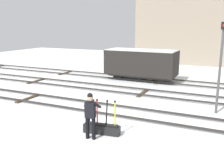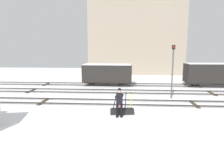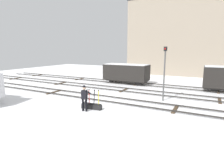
# 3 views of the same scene
# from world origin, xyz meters

# --- Properties ---
(ground_plane) EXTENTS (60.00, 60.00, 0.00)m
(ground_plane) POSITION_xyz_m (0.00, 0.00, 0.00)
(ground_plane) COLOR white
(track_main_line) EXTENTS (44.00, 1.94, 0.18)m
(track_main_line) POSITION_xyz_m (0.00, 0.00, 0.11)
(track_main_line) COLOR #2D2B28
(track_main_line) RESTS_ON ground_plane
(track_siding_near) EXTENTS (44.00, 1.94, 0.18)m
(track_siding_near) POSITION_xyz_m (0.00, 4.09, 0.11)
(track_siding_near) COLOR #2D2B28
(track_siding_near) RESTS_ON ground_plane
(track_siding_far) EXTENTS (44.00, 1.94, 0.18)m
(track_siding_far) POSITION_xyz_m (0.00, 8.05, 0.11)
(track_siding_far) COLOR #2D2B28
(track_siding_far) RESTS_ON ground_plane
(switch_lever_frame) EXTENTS (1.55, 0.54, 1.45)m
(switch_lever_frame) POSITION_xyz_m (0.45, -2.63, 0.25)
(switch_lever_frame) COLOR black
(switch_lever_frame) RESTS_ON ground_plane
(rail_worker) EXTENTS (0.60, 0.70, 1.85)m
(rail_worker) POSITION_xyz_m (0.28, -3.23, 1.05)
(rail_worker) COLOR black
(rail_worker) RESTS_ON ground_plane
(signal_post) EXTENTS (0.24, 0.32, 4.49)m
(signal_post) POSITION_xyz_m (4.54, 2.01, 2.70)
(signal_post) COLOR #4C4C4C
(signal_post) RESTS_ON ground_plane
(apartment_building) EXTENTS (15.93, 6.92, 12.84)m
(apartment_building) POSITION_xyz_m (2.26, 21.27, 6.43)
(apartment_building) COLOR gray
(apartment_building) RESTS_ON ground_plane
(freight_car_back_track) EXTENTS (5.60, 2.42, 2.46)m
(freight_car_back_track) POSITION_xyz_m (-1.46, 8.05, 1.41)
(freight_car_back_track) COLOR #2D2B28
(freight_car_back_track) RESTS_ON ground_plane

